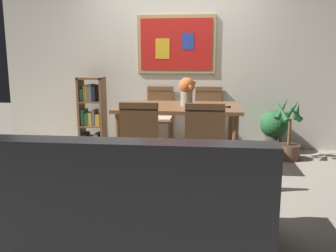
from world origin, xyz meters
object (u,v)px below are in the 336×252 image
object	(u,v)px
potted_palm	(288,138)
tv_remote	(224,106)
dining_chair_far_left	(159,113)
potted_ivy	(274,128)
dining_chair_near_right	(205,139)
dining_chair_far_right	(208,113)
flower_vase	(187,90)
dining_table	(179,113)
dining_chair_near_left	(141,138)
leather_couch	(138,205)
bookshelf	(92,116)

from	to	relation	value
potted_palm	tv_remote	bearing A→B (deg)	-148.99
dining_chair_far_left	potted_ivy	distance (m)	1.65
dining_chair_near_right	potted_ivy	size ratio (longest dim) A/B	1.48
dining_chair_far_right	flower_vase	distance (m)	0.97
dining_table	dining_chair_far_left	size ratio (longest dim) A/B	1.63
dining_chair_far_right	dining_chair_near_left	size ratio (longest dim) A/B	1.00
dining_chair_near_left	leather_couch	size ratio (longest dim) A/B	0.51
dining_chair_far_right	flower_vase	world-z (taller)	flower_vase
dining_chair_far_right	flower_vase	xyz separation A→B (m)	(-0.26, -0.84, 0.42)
dining_chair_near_left	potted_palm	size ratio (longest dim) A/B	1.11
flower_vase	potted_palm	bearing A→B (deg)	17.99
potted_ivy	dining_chair_far_left	bearing A→B (deg)	178.11
potted_palm	flower_vase	world-z (taller)	flower_vase
bookshelf	potted_ivy	size ratio (longest dim) A/B	1.71
dining_chair_far_left	bookshelf	distance (m)	0.98
potted_ivy	tv_remote	bearing A→B (deg)	-130.39
dining_chair_far_left	dining_chair_far_right	bearing A→B (deg)	0.62
dining_chair_near_right	flower_vase	xyz separation A→B (m)	(-0.23, 0.86, 0.42)
leather_couch	dining_chair_far_left	bearing A→B (deg)	94.51
flower_vase	dining_chair_far_right	bearing A→B (deg)	72.64
dining_chair_near_right	potted_ivy	xyz separation A→B (m)	(0.96, 1.63, -0.18)
flower_vase	tv_remote	bearing A→B (deg)	-11.95
leather_couch	flower_vase	size ratio (longest dim) A/B	5.29
dining_table	dining_chair_near_right	bearing A→B (deg)	-69.01
dining_chair_far_left	potted_palm	bearing A→B (deg)	-12.79
bookshelf	flower_vase	xyz separation A→B (m)	(1.42, -0.69, 0.46)
leather_couch	potted_palm	world-z (taller)	leather_couch
flower_vase	tv_remote	xyz separation A→B (m)	(0.45, -0.10, -0.18)
leather_couch	flower_vase	xyz separation A→B (m)	(0.22, 2.02, 0.64)
leather_couch	bookshelf	world-z (taller)	bookshelf
dining_table	dining_chair_far_right	distance (m)	0.93
dining_chair_far_left	potted_palm	size ratio (longest dim) A/B	1.11
dining_table	dining_chair_far_left	bearing A→B (deg)	112.63
dining_table	dining_chair_near_right	world-z (taller)	dining_chair_near_right
tv_remote	potted_ivy	bearing A→B (deg)	49.61
dining_table	potted_ivy	distance (m)	1.54
dining_chair_near_left	dining_chair_near_right	distance (m)	0.64
dining_chair_far_left	dining_chair_near_right	bearing A→B (deg)	-68.19
dining_chair_near_left	bookshelf	xyz separation A→B (m)	(-1.00, 1.53, -0.05)
dining_chair_far_left	dining_table	bearing A→B (deg)	-67.37
dining_table	potted_ivy	size ratio (longest dim) A/B	2.40
potted_palm	dining_chair_far_right	bearing A→B (deg)	158.92
dining_table	tv_remote	bearing A→B (deg)	-9.25
leather_couch	potted_palm	distance (m)	2.89
leather_couch	dining_chair_near_left	bearing A→B (deg)	99.33
dining_chair_far_left	potted_ivy	xyz separation A→B (m)	(1.64, -0.05, -0.18)
dining_chair_far_left	leather_couch	size ratio (longest dim) A/B	0.51
dining_chair_far_right	bookshelf	bearing A→B (deg)	-174.84
dining_chair_far_right	potted_ivy	xyz separation A→B (m)	(0.93, -0.06, -0.18)
dining_chair_far_right	bookshelf	size ratio (longest dim) A/B	0.86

